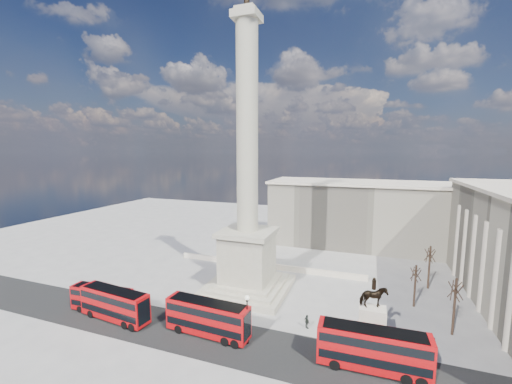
{
  "coord_description": "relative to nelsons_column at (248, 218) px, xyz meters",
  "views": [
    {
      "loc": [
        19.23,
        -44.01,
        24.2
      ],
      "look_at": [
        2.17,
        3.27,
        17.71
      ],
      "focal_mm": 22.0,
      "sensor_mm": 36.0,
      "label": 1
    }
  ],
  "objects": [
    {
      "name": "balustrade_wall",
      "position": [
        0.0,
        11.0,
        -12.37
      ],
      "size": [
        40.0,
        0.6,
        1.1
      ],
      "primitive_type": "cube",
      "color": "beige",
      "rests_on": "ground"
    },
    {
      "name": "pedestrian_standing",
      "position": [
        27.58,
        -7.95,
        -12.14
      ],
      "size": [
        0.94,
        0.86,
        1.56
      ],
      "primitive_type": "imported",
      "rotation": [
        0.0,
        0.0,
        3.59
      ],
      "color": "#232923",
      "rests_on": "ground"
    },
    {
      "name": "building_northeast",
      "position": [
        20.0,
        35.0,
        -4.59
      ],
      "size": [
        51.0,
        17.0,
        16.6
      ],
      "color": "#B4AC94",
      "rests_on": "ground"
    },
    {
      "name": "victorian_lamp",
      "position": [
        5.61,
        -14.55,
        -9.16
      ],
      "size": [
        0.55,
        0.55,
        6.38
      ],
      "rotation": [
        0.0,
        0.0,
        0.09
      ],
      "color": "black",
      "rests_on": "ground"
    },
    {
      "name": "red_bus_a",
      "position": [
        -14.36,
        -15.76,
        -10.52
      ],
      "size": [
        11.47,
        3.67,
        4.57
      ],
      "rotation": [
        0.0,
        0.0,
        -0.1
      ],
      "color": "#B8090C",
      "rests_on": "ground"
    },
    {
      "name": "bare_tree_near",
      "position": [
        30.59,
        -3.51,
        -6.43
      ],
      "size": [
        1.88,
        1.88,
        8.23
      ],
      "rotation": [
        0.0,
        0.0,
        -0.22
      ],
      "color": "#332319",
      "rests_on": "ground"
    },
    {
      "name": "pedestrian_crossing",
      "position": [
        12.09,
        -8.58,
        -11.94
      ],
      "size": [
        1.12,
        1.16,
        1.95
      ],
      "primitive_type": "imported",
      "rotation": [
        0.0,
        0.0,
        2.3
      ],
      "color": "#232923",
      "rests_on": "ground"
    },
    {
      "name": "bare_tree_far",
      "position": [
        30.0,
        11.43,
        -6.5
      ],
      "size": [
        1.99,
        1.99,
        8.14
      ],
      "rotation": [
        0.0,
        0.0,
        0.38
      ],
      "color": "#332319",
      "rests_on": "ground"
    },
    {
      "name": "red_bus_e",
      "position": [
        -17.85,
        -14.72,
        -10.82
      ],
      "size": [
        9.94,
        2.76,
        3.99
      ],
      "rotation": [
        0.0,
        0.0,
        0.05
      ],
      "color": "#B8090C",
      "rests_on": "ground"
    },
    {
      "name": "red_bus_b",
      "position": [
        0.08,
        -14.6,
        -10.46
      ],
      "size": [
        11.65,
        3.25,
        4.68
      ],
      "rotation": [
        0.0,
        0.0,
        -0.05
      ],
      "color": "#B8090C",
      "rests_on": "ground"
    },
    {
      "name": "red_bus_c",
      "position": [
        20.55,
        -14.4,
        -10.38
      ],
      "size": [
        12.0,
        3.09,
        4.84
      ],
      "rotation": [
        0.0,
        0.0,
        0.03
      ],
      "color": "#B8090C",
      "rests_on": "ground"
    },
    {
      "name": "equestrian_statue",
      "position": [
        20.45,
        -8.55,
        -9.95
      ],
      "size": [
        4.09,
        3.07,
        8.5
      ],
      "color": "beige",
      "rests_on": "ground"
    },
    {
      "name": "bare_tree_mid",
      "position": [
        26.79,
        3.29,
        -7.34
      ],
      "size": [
        1.87,
        1.87,
        7.08
      ],
      "rotation": [
        0.0,
        0.0,
        0.02
      ],
      "color": "#332319",
      "rests_on": "ground"
    },
    {
      "name": "asphalt_road",
      "position": [
        5.0,
        -15.0,
        -12.91
      ],
      "size": [
        120.0,
        9.0,
        0.01
      ],
      "primitive_type": "cube",
      "color": "black",
      "rests_on": "ground"
    },
    {
      "name": "ground",
      "position": [
        0.0,
        -5.0,
        -12.92
      ],
      "size": [
        180.0,
        180.0,
        0.0
      ],
      "primitive_type": "plane",
      "color": "#A4A19C",
      "rests_on": "ground"
    },
    {
      "name": "nelsons_column",
      "position": [
        0.0,
        0.0,
        0.0
      ],
      "size": [
        14.0,
        14.0,
        49.85
      ],
      "color": "#B8B19A",
      "rests_on": "ground"
    },
    {
      "name": "pedestrian_walking",
      "position": [
        15.85,
        -11.5,
        -12.03
      ],
      "size": [
        0.69,
        0.5,
        1.78
      ],
      "primitive_type": "imported",
      "rotation": [
        0.0,
        0.0,
        0.11
      ],
      "color": "#232923",
      "rests_on": "ground"
    }
  ]
}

